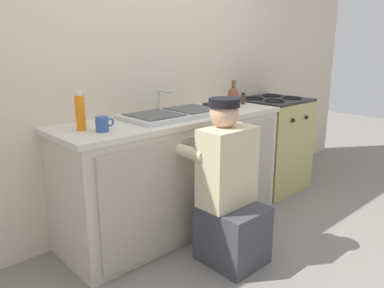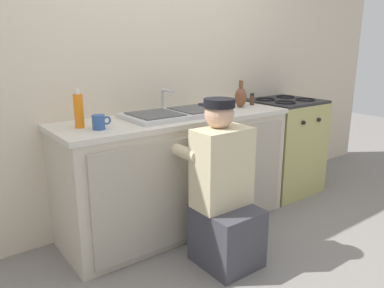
{
  "view_description": "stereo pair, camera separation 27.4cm",
  "coord_description": "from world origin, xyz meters",
  "px_view_note": "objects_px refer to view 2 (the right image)",
  "views": [
    {
      "loc": [
        -1.8,
        -1.85,
        1.43
      ],
      "look_at": [
        0.0,
        0.1,
        0.72
      ],
      "focal_mm": 35.0,
      "sensor_mm": 36.0,
      "label": 1
    },
    {
      "loc": [
        -1.59,
        -2.02,
        1.43
      ],
      "look_at": [
        0.0,
        0.1,
        0.72
      ],
      "focal_mm": 35.0,
      "sensor_mm": 36.0,
      "label": 2
    }
  ],
  "objects_px": {
    "stove_range": "(282,146)",
    "soap_bottle_orange": "(79,111)",
    "vase_decorative": "(241,97)",
    "sink_double_basin": "(176,113)",
    "spice_bottle_pepper": "(252,99)",
    "coffee_mug": "(99,122)",
    "plumber_person": "(224,197)"
  },
  "relations": [
    {
      "from": "sink_double_basin",
      "to": "coffee_mug",
      "type": "xyz_separation_m",
      "value": [
        -0.66,
        -0.1,
        0.03
      ]
    },
    {
      "from": "vase_decorative",
      "to": "spice_bottle_pepper",
      "type": "relative_size",
      "value": 2.19
    },
    {
      "from": "stove_range",
      "to": "spice_bottle_pepper",
      "type": "distance_m",
      "value": 0.66
    },
    {
      "from": "spice_bottle_pepper",
      "to": "coffee_mug",
      "type": "relative_size",
      "value": 0.83
    },
    {
      "from": "vase_decorative",
      "to": "coffee_mug",
      "type": "bearing_deg",
      "value": -176.0
    },
    {
      "from": "vase_decorative",
      "to": "soap_bottle_orange",
      "type": "bearing_deg",
      "value": 178.74
    },
    {
      "from": "spice_bottle_pepper",
      "to": "soap_bottle_orange",
      "type": "distance_m",
      "value": 1.58
    },
    {
      "from": "spice_bottle_pepper",
      "to": "coffee_mug",
      "type": "bearing_deg",
      "value": -175.43
    },
    {
      "from": "spice_bottle_pepper",
      "to": "sink_double_basin",
      "type": "bearing_deg",
      "value": -178.61
    },
    {
      "from": "sink_double_basin",
      "to": "spice_bottle_pepper",
      "type": "relative_size",
      "value": 7.62
    },
    {
      "from": "vase_decorative",
      "to": "coffee_mug",
      "type": "height_order",
      "value": "vase_decorative"
    },
    {
      "from": "soap_bottle_orange",
      "to": "sink_double_basin",
      "type": "bearing_deg",
      "value": -1.91
    },
    {
      "from": "soap_bottle_orange",
      "to": "plumber_person",
      "type": "bearing_deg",
      "value": -43.33
    },
    {
      "from": "vase_decorative",
      "to": "coffee_mug",
      "type": "xyz_separation_m",
      "value": [
        -1.33,
        -0.09,
        -0.04
      ]
    },
    {
      "from": "stove_range",
      "to": "vase_decorative",
      "type": "bearing_deg",
      "value": -179.6
    },
    {
      "from": "spice_bottle_pepper",
      "to": "vase_decorative",
      "type": "bearing_deg",
      "value": -170.99
    },
    {
      "from": "sink_double_basin",
      "to": "stove_range",
      "type": "height_order",
      "value": "sink_double_basin"
    },
    {
      "from": "vase_decorative",
      "to": "coffee_mug",
      "type": "relative_size",
      "value": 1.83
    },
    {
      "from": "sink_double_basin",
      "to": "spice_bottle_pepper",
      "type": "distance_m",
      "value": 0.84
    },
    {
      "from": "coffee_mug",
      "to": "soap_bottle_orange",
      "type": "bearing_deg",
      "value": 122.87
    },
    {
      "from": "sink_double_basin",
      "to": "coffee_mug",
      "type": "height_order",
      "value": "sink_double_basin"
    },
    {
      "from": "plumber_person",
      "to": "vase_decorative",
      "type": "xyz_separation_m",
      "value": [
        0.73,
        0.62,
        0.53
      ]
    },
    {
      "from": "sink_double_basin",
      "to": "plumber_person",
      "type": "height_order",
      "value": "plumber_person"
    },
    {
      "from": "stove_range",
      "to": "coffee_mug",
      "type": "relative_size",
      "value": 7.38
    },
    {
      "from": "plumber_person",
      "to": "spice_bottle_pepper",
      "type": "distance_m",
      "value": 1.21
    },
    {
      "from": "vase_decorative",
      "to": "spice_bottle_pepper",
      "type": "distance_m",
      "value": 0.18
    },
    {
      "from": "plumber_person",
      "to": "soap_bottle_orange",
      "type": "bearing_deg",
      "value": 136.67
    },
    {
      "from": "stove_range",
      "to": "soap_bottle_orange",
      "type": "height_order",
      "value": "soap_bottle_orange"
    },
    {
      "from": "coffee_mug",
      "to": "spice_bottle_pepper",
      "type": "bearing_deg",
      "value": 4.57
    },
    {
      "from": "stove_range",
      "to": "vase_decorative",
      "type": "distance_m",
      "value": 0.8
    },
    {
      "from": "spice_bottle_pepper",
      "to": "coffee_mug",
      "type": "height_order",
      "value": "spice_bottle_pepper"
    },
    {
      "from": "stove_range",
      "to": "coffee_mug",
      "type": "height_order",
      "value": "coffee_mug"
    }
  ]
}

